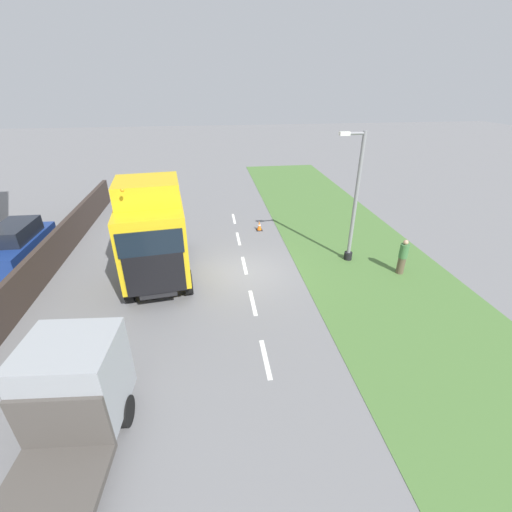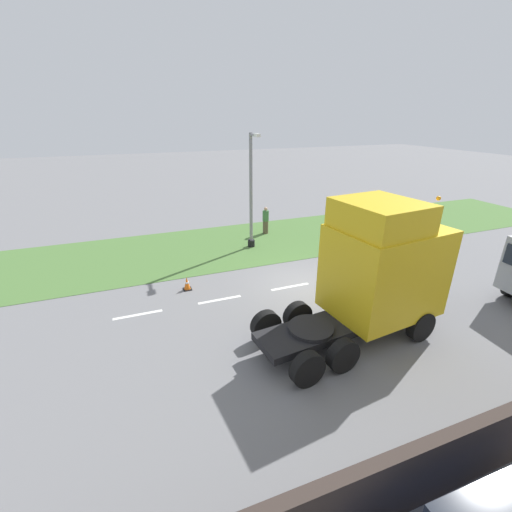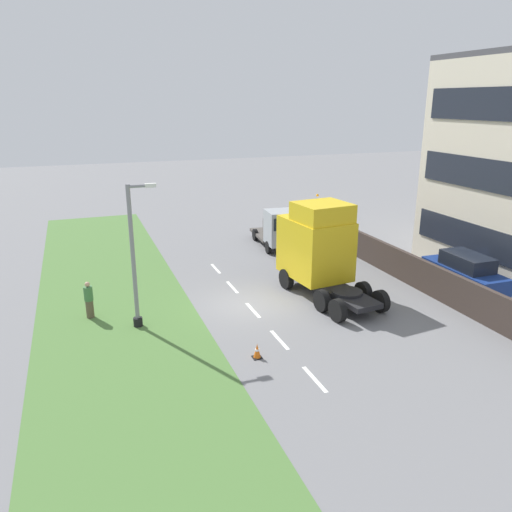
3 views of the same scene
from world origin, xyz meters
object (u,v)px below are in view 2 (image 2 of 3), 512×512
object	(u,v)px
lorry_cab	(378,270)
lamp_post	(251,199)
pedestrian	(266,221)
traffic_cone_lead	(187,283)

from	to	relation	value
lorry_cab	lamp_post	xyz separation A→B (m)	(-9.07, -1.09, 0.45)
lorry_cab	pedestrian	world-z (taller)	lorry_cab
pedestrian	traffic_cone_lead	bearing A→B (deg)	-46.26
lamp_post	pedestrian	distance (m)	3.21
pedestrian	lamp_post	bearing A→B (deg)	-40.21
lamp_post	pedestrian	world-z (taller)	lamp_post
lorry_cab	pedestrian	xyz separation A→B (m)	(-11.03, 0.57, -1.48)
lorry_cab	pedestrian	distance (m)	11.14
lamp_post	pedestrian	xyz separation A→B (m)	(-1.96, 1.66, -1.92)
lamp_post	pedestrian	bearing A→B (deg)	139.79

